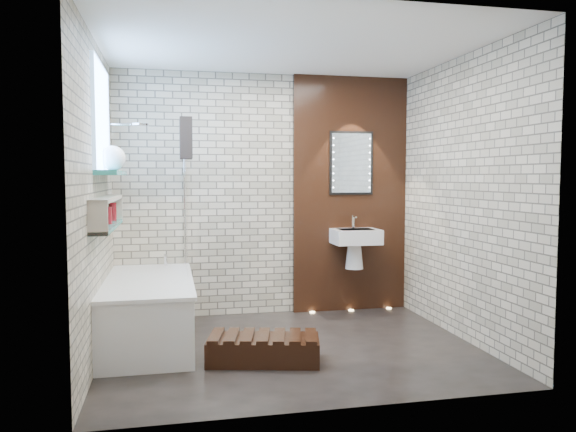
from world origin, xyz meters
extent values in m
plane|color=black|center=(0.00, 0.00, 0.00)|extent=(3.20, 3.20, 0.00)
cube|color=gray|center=(0.00, 1.30, 1.30)|extent=(3.20, 0.04, 2.60)
cube|color=gray|center=(0.00, -1.30, 1.30)|extent=(3.20, 0.04, 2.60)
cube|color=gray|center=(-1.60, 0.00, 1.30)|extent=(0.04, 2.60, 2.60)
cube|color=gray|center=(1.60, 0.00, 1.30)|extent=(0.04, 2.60, 2.60)
plane|color=white|center=(0.00, 0.00, 2.60)|extent=(3.20, 3.20, 0.00)
cube|color=black|center=(0.95, 1.27, 1.30)|extent=(1.30, 0.06, 2.60)
cube|color=#7FADE0|center=(-1.59, 0.35, 2.00)|extent=(0.03, 1.00, 0.90)
cube|color=teal|center=(-1.51, 0.35, 1.53)|extent=(0.18, 1.00, 0.04)
cube|color=teal|center=(-1.53, 0.15, 1.08)|extent=(0.14, 1.30, 0.03)
cube|color=#B2A899|center=(-1.53, 0.15, 1.32)|extent=(0.14, 1.30, 0.03)
cube|color=#B2A899|center=(-1.53, -0.48, 1.20)|extent=(0.14, 0.03, 0.26)
cube|color=#B2A899|center=(-1.53, 0.79, 1.20)|extent=(0.14, 0.03, 0.26)
cube|color=white|center=(-1.23, 0.45, 0.28)|extent=(0.75, 1.70, 0.55)
cube|color=white|center=(-1.23, 0.45, 0.57)|extent=(0.79, 1.74, 0.03)
cylinder|color=silver|center=(-1.08, 1.18, 0.64)|extent=(0.04, 0.04, 0.12)
cube|color=white|center=(-0.87, 0.89, 1.28)|extent=(0.01, 0.78, 1.40)
cube|color=black|center=(-0.87, 0.60, 1.85)|extent=(0.11, 0.29, 0.38)
cylinder|color=silver|center=(-1.30, 0.95, 2.00)|extent=(0.18, 0.18, 0.02)
cube|color=white|center=(0.95, 1.06, 0.85)|extent=(0.50, 0.36, 0.16)
cone|color=white|center=(0.95, 1.11, 0.63)|extent=(0.20, 0.20, 0.28)
cylinder|color=silver|center=(0.95, 1.16, 1.00)|extent=(0.03, 0.03, 0.14)
cube|color=black|center=(0.95, 1.24, 1.65)|extent=(0.50, 0.02, 0.70)
cube|color=silver|center=(0.95, 1.23, 1.65)|extent=(0.45, 0.01, 0.65)
cube|color=black|center=(-0.30, -0.30, 0.10)|extent=(0.96, 0.59, 0.20)
cylinder|color=maroon|center=(-1.53, -0.35, 1.16)|extent=(0.05, 0.05, 0.12)
cylinder|color=#944816|center=(-1.53, -0.07, 1.14)|extent=(0.04, 0.04, 0.09)
cylinder|color=maroon|center=(-1.53, 0.59, 1.18)|extent=(0.07, 0.07, 0.16)
cylinder|color=maroon|center=(-1.53, 0.21, 1.17)|extent=(0.06, 0.06, 0.15)
sphere|color=white|center=(-1.50, 0.39, 1.66)|extent=(0.22, 0.22, 0.22)
cylinder|color=#FFD899|center=(0.50, 1.20, 0.01)|extent=(0.06, 0.06, 0.01)
cylinder|color=#FFD899|center=(0.95, 1.20, 0.01)|extent=(0.06, 0.06, 0.01)
cylinder|color=#FFD899|center=(1.40, 1.20, 0.01)|extent=(0.06, 0.06, 0.01)
camera|label=1|loc=(-1.02, -4.63, 1.49)|focal=34.51mm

